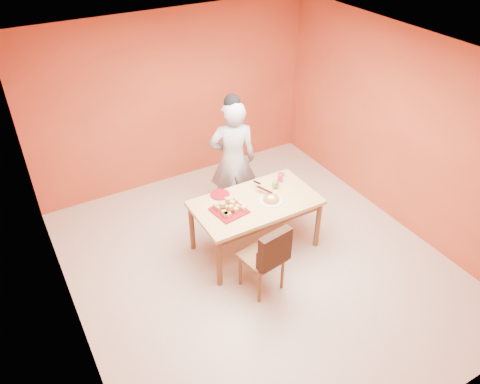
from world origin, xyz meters
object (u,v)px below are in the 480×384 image
sponge_cake (271,199)px  checker_tin (281,175)px  red_dinner_plate (220,195)px  egg_ornament (275,184)px  dining_chair (263,256)px  pastry_platter (229,211)px  dining_table (255,207)px  magenta_glass (280,178)px  person (233,160)px

sponge_cake → checker_tin: 0.63m
red_dinner_plate → egg_ornament: egg_ornament is taller
dining_chair → egg_ornament: dining_chair is taller
pastry_platter → red_dinner_plate: 0.37m
dining_table → egg_ornament: 0.43m
dining_table → sponge_cake: bearing=-27.8°
dining_chair → magenta_glass: dining_chair is taller
person → magenta_glass: 0.72m
red_dinner_plate → sponge_cake: sponge_cake is taller
magenta_glass → dining_chair: bearing=-132.4°
egg_ornament → checker_tin: bearing=52.1°
dining_chair → person: size_ratio=0.54×
sponge_cake → egg_ornament: (0.21, 0.22, 0.03)m
dining_table → sponge_cake: size_ratio=7.84×
pastry_platter → checker_tin: size_ratio=4.14×
person → red_dinner_plate: 0.67m
red_dinner_plate → sponge_cake: bearing=-41.2°
red_dinner_plate → person: bearing=46.1°
person → red_dinner_plate: person is taller
dining_chair → sponge_cake: bearing=42.2°
pastry_platter → egg_ornament: 0.79m
dining_table → checker_tin: bearing=29.3°
dining_table → dining_chair: bearing=-114.6°
red_dinner_plate → checker_tin: size_ratio=2.79×
person → checker_tin: 0.70m
dining_table → red_dinner_plate: size_ratio=6.28×
checker_tin → magenta_glass: bearing=-129.5°
pastry_platter → dining_chair: bearing=-83.2°
pastry_platter → magenta_glass: bearing=15.2°
dining_table → egg_ornament: (0.38, 0.13, 0.15)m
checker_tin → egg_ornament: bearing=-137.1°
person → magenta_glass: size_ratio=18.34×
dining_chair → red_dinner_plate: dining_chair is taller
dining_chair → sponge_cake: (0.49, 0.60, 0.29)m
dining_chair → magenta_glass: 1.28m
person → dining_table: bearing=102.3°
pastry_platter → sponge_cake: sponge_cake is taller
dining_chair → checker_tin: (0.94, 1.04, 0.27)m
egg_ornament → magenta_glass: 0.18m
dining_chair → person: person is taller
red_dinner_plate → egg_ornament: (0.71, -0.22, 0.05)m
magenta_glass → checker_tin: magenta_glass is taller
dining_table → magenta_glass: magenta_glass is taller
dining_table → magenta_glass: size_ratio=16.23×
sponge_cake → magenta_glass: magenta_glass is taller
dining_chair → magenta_glass: size_ratio=9.95×
pastry_platter → person: bearing=58.3°
person → egg_ornament: 0.75m
pastry_platter → checker_tin: (1.02, 0.37, 0.00)m
person → magenta_glass: person is taller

